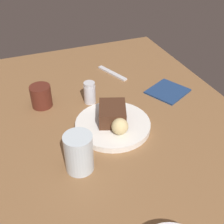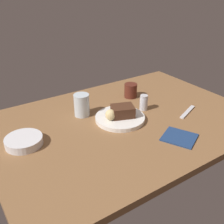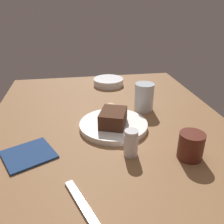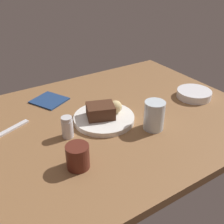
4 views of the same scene
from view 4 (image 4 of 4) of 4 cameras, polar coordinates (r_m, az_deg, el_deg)
The scene contains 10 objects.
dining_table at distance 102.56cm, azimuth -2.83°, elevation -2.54°, with size 120.00×84.00×3.00cm, color brown.
dessert_plate at distance 101.30cm, azimuth -1.71°, elevation -1.34°, with size 22.80×22.80×1.88cm, color white.
chocolate_cake_slice at distance 99.28cm, azimuth -2.44°, elevation 0.23°, with size 9.94×7.91×4.95cm, color #472819.
bread_roll at distance 102.06cm, azimuth 0.76°, elevation 1.12°, with size 4.84×4.84×4.84cm, color #DBC184.
salt_shaker at distance 92.28cm, azimuth -9.40°, elevation -3.17°, with size 3.96×3.96×7.68cm.
water_glass at distance 95.76cm, azimuth 8.89°, elevation -0.72°, with size 7.29×7.29×10.58cm, color silver.
side_bowl at distance 123.02cm, azimuth 16.92°, elevation 3.68°, with size 14.74×14.74×3.23cm, color silver.
coffee_cup at distance 79.45cm, azimuth -7.24°, elevation -9.30°, with size 6.86×6.86×7.49cm, color #562319.
dessert_spoon at distance 102.51cm, azimuth -20.69°, elevation -3.51°, with size 15.00×1.80×0.70cm, color silver.
folded_napkin at distance 118.19cm, azimuth -13.10°, elevation 2.40°, with size 11.97×12.99×0.60cm, color navy.
Camera 4 is at (42.15, 75.19, 57.08)cm, focal length 43.31 mm.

